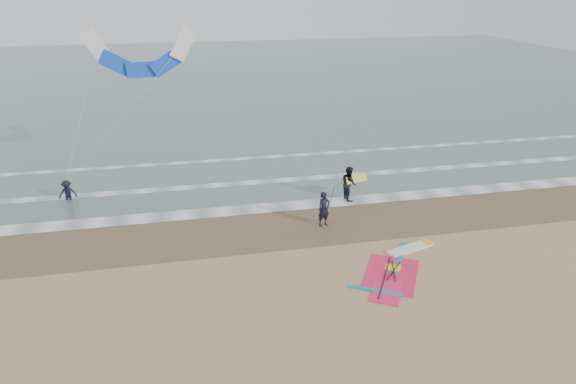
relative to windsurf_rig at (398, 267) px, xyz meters
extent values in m
plane|color=tan|center=(-2.52, -1.06, -0.03)|extent=(120.00, 120.00, 0.00)
cube|color=#47605E|center=(-2.52, 46.94, -0.02)|extent=(120.00, 80.00, 0.02)
cube|color=brown|center=(-2.52, 4.94, -0.03)|extent=(120.00, 5.00, 0.01)
cube|color=white|center=(-2.52, 7.14, 0.00)|extent=(120.00, 1.20, 0.02)
cube|color=white|center=(-2.52, 10.94, 0.00)|extent=(120.00, 0.70, 0.02)
cube|color=white|center=(-2.52, 15.44, 0.00)|extent=(120.00, 0.50, 0.01)
cube|color=white|center=(1.17, 1.38, 0.02)|extent=(2.36, 1.25, 0.11)
cube|color=yellow|center=(2.18, 1.70, 0.03)|extent=(0.56, 0.65, 0.12)
cube|color=#FF2052|center=(-0.48, -0.46, -0.01)|extent=(3.22, 3.56, 0.04)
cube|color=#FF2052|center=(-1.17, -1.65, -0.01)|extent=(1.78, 1.98, 0.04)
cube|color=#0C8C99|center=(0.43, 0.73, -0.01)|extent=(1.64, 2.65, 0.05)
cube|color=#0C8C99|center=(-1.54, -1.47, -0.01)|extent=(1.93, 1.23, 0.05)
cube|color=yellow|center=(-0.21, 0.00, -0.01)|extent=(0.83, 0.80, 0.05)
cylinder|color=black|center=(-0.85, -0.64, 0.01)|extent=(1.70, 2.89, 0.06)
cylinder|color=black|center=(-0.30, -0.28, 0.03)|extent=(1.13, 1.25, 0.04)
cylinder|color=black|center=(-0.30, -0.28, 0.03)|extent=(0.55, 1.58, 0.04)
imported|color=black|center=(-1.98, 4.54, 0.86)|extent=(0.75, 0.60, 1.78)
imported|color=black|center=(0.23, 7.39, 0.93)|extent=(0.81, 1.00, 1.92)
imported|color=black|center=(-14.85, 10.42, 0.73)|extent=(1.00, 0.59, 1.53)
cylinder|color=black|center=(-1.68, 4.54, 1.27)|extent=(0.17, 0.86, 1.82)
cube|color=yellow|center=(0.63, 7.29, 1.18)|extent=(1.30, 0.51, 0.39)
cube|color=white|center=(-12.61, 12.60, 7.90)|extent=(1.64, 0.35, 1.99)
cube|color=blue|center=(-11.63, 12.60, 6.93)|extent=(1.98, 0.41, 1.64)
cube|color=blue|center=(-10.31, 12.60, 6.57)|extent=(1.80, 0.38, 0.86)
cube|color=blue|center=(-8.98, 12.60, 6.93)|extent=(1.98, 0.41, 1.64)
cube|color=white|center=(-8.01, 12.60, 7.90)|extent=(1.64, 0.35, 1.99)
cylinder|color=beige|center=(-13.73, 11.51, 4.42)|extent=(2.27, 2.19, 6.96)
cylinder|color=beige|center=(-11.43, 11.51, 4.42)|extent=(6.86, 2.19, 6.97)
camera|label=1|loc=(-8.42, -17.37, 11.23)|focal=32.00mm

